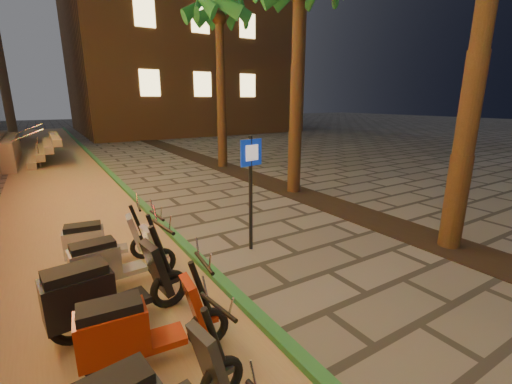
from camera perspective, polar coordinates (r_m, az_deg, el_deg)
parking_strip at (r=11.67m, az=-28.98°, el=-0.84°), size 3.40×60.00×0.01m
green_curb at (r=11.84m, az=-20.83°, el=0.52°), size 0.18×60.00×0.10m
planting_strip at (r=9.56m, az=13.66°, el=-2.47°), size 1.20×40.00×0.02m
palm_d at (r=15.19m, az=-6.16°, el=26.83°), size 2.97×3.02×7.16m
pedestrian_sign at (r=6.35m, az=-0.85°, el=2.41°), size 0.48×0.11×2.21m
scooter_7 at (r=4.06m, az=-19.04°, el=-20.81°), size 1.62×0.58×1.14m
scooter_8 at (r=4.74m, az=-24.11°, el=-15.03°), size 1.79×0.69×1.26m
scooter_9 at (r=5.64m, az=-22.80°, el=-10.64°), size 1.58×0.56×1.11m
scooter_10 at (r=6.54m, az=-24.64°, el=-7.55°), size 1.50×0.60×1.05m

